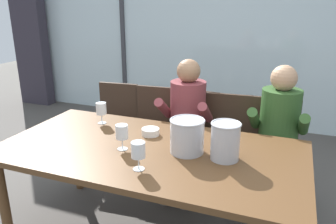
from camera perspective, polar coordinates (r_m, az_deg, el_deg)
name	(u,v)px	position (r m, az deg, el deg)	size (l,w,h in m)	color
ground	(191,176)	(3.44, 3.96, -11.00)	(14.00, 14.00, 0.00)	#4C4742
window_glass_panel	(231,32)	(4.68, 10.75, 13.37)	(7.26, 0.03, 2.60)	silver
window_mullion_left	(123,29)	(5.22, -7.75, 14.01)	(0.06, 0.06, 2.60)	#38383D
hillside_vineyard	(260,41)	(8.63, 15.56, 11.61)	(13.26, 2.40, 1.52)	#386633
curtain_heavy_drape	(29,27)	(6.06, -22.73, 13.39)	(0.56, 0.20, 2.60)	#332D38
dining_table	(150,158)	(2.30, -3.17, -7.84)	(2.06, 1.05, 0.74)	brown
chair_near_curtain	(115,121)	(3.46, -9.02, -1.45)	(0.48, 0.48, 0.90)	#332319
chair_left_of_center	(154,126)	(3.28, -2.39, -2.34)	(0.47, 0.47, 0.90)	#332319
chair_center	(194,131)	(3.15, 4.43, -3.28)	(0.47, 0.47, 0.90)	#332319
chair_right_of_center	(226,136)	(3.06, 9.90, -4.14)	(0.47, 0.47, 0.90)	#332319
chair_near_window_right	(272,142)	(3.04, 17.51, -4.93)	(0.46, 0.46, 0.90)	#332319
person_maroon_top	(185,118)	(2.97, 3.01, -1.01)	(0.47, 0.62, 1.21)	brown
person_olive_shirt	(278,129)	(2.85, 18.33, -2.86)	(0.47, 0.62, 1.21)	#2D5123
ice_bucket_primary	(187,135)	(2.16, 3.31, -4.05)	(0.23, 0.23, 0.23)	#B7B7BC
ice_bucket_secondary	(225,141)	(2.10, 9.81, -4.87)	(0.19, 0.19, 0.24)	#B7B7BC
tasting_bowl	(150,132)	(2.47, -3.03, -3.40)	(0.13, 0.13, 0.05)	silver
wine_glass_by_left_taster	(101,109)	(2.73, -11.40, 0.43)	(0.08, 0.08, 0.17)	silver
wine_glass_near_bucket	(122,132)	(2.22, -7.95, -3.47)	(0.08, 0.08, 0.17)	silver
wine_glass_center_pour	(138,151)	(1.95, -5.14, -6.72)	(0.08, 0.08, 0.17)	silver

